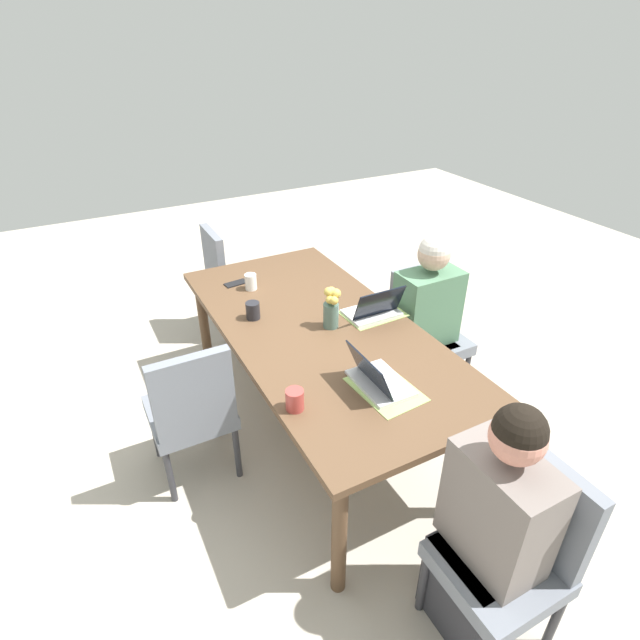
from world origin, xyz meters
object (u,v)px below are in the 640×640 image
at_px(coffee_mug_centre_left, 253,311).
at_px(coffee_mug_near_right, 295,400).
at_px(chair_head_left_right_near, 230,276).
at_px(dining_table, 320,337).
at_px(laptop_head_right_left_mid, 377,379).
at_px(laptop_far_left_near, 374,310).
at_px(phone_black, 236,283).
at_px(person_head_right_left_mid, 491,538).
at_px(chair_head_right_left_mid, 514,547).
at_px(chair_far_left_near, 424,326).
at_px(flower_vase, 331,308).
at_px(chair_near_left_far, 192,408).
at_px(person_far_left_near, 424,330).
at_px(coffee_mug_near_left, 251,282).

bearing_deg(coffee_mug_centre_left, coffee_mug_near_right, -8.60).
bearing_deg(coffee_mug_near_right, chair_head_left_right_near, 170.06).
xyz_separation_m(dining_table, laptop_head_right_left_mid, (0.61, -0.01, 0.11)).
bearing_deg(chair_head_left_right_near, laptop_far_left_near, 16.46).
xyz_separation_m(dining_table, phone_black, (-0.77, -0.24, 0.07)).
height_order(person_head_right_left_mid, laptop_head_right_left_mid, person_head_right_left_mid).
bearing_deg(chair_head_right_left_mid, chair_far_left_near, 154.26).
height_order(chair_head_right_left_mid, phone_black, chair_head_right_left_mid).
distance_m(dining_table, chair_head_left_right_near, 1.44).
bearing_deg(flower_vase, dining_table, -106.71).
bearing_deg(laptop_far_left_near, chair_head_right_left_mid, -9.79).
xyz_separation_m(dining_table, chair_head_right_left_mid, (1.46, 0.10, -0.19)).
relative_size(chair_near_left_far, laptop_far_left_near, 2.81).
relative_size(dining_table, laptop_far_left_near, 6.85).
relative_size(person_head_right_left_mid, chair_head_left_right_near, 1.33).
xyz_separation_m(laptop_head_right_left_mid, coffee_mug_near_right, (-0.04, -0.43, 0.01)).
relative_size(laptop_far_left_near, phone_black, 2.13).
distance_m(flower_vase, laptop_head_right_left_mid, 0.61).
height_order(laptop_far_left_near, phone_black, laptop_far_left_near).
relative_size(laptop_far_left_near, coffee_mug_centre_left, 3.04).
height_order(chair_head_left_right_near, laptop_far_left_near, laptop_far_left_near).
bearing_deg(phone_black, person_head_right_left_mid, -89.67).
relative_size(person_head_right_left_mid, coffee_mug_near_right, 11.59).
bearing_deg(coffee_mug_near_right, phone_black, 171.91).
bearing_deg(chair_head_right_left_mid, coffee_mug_near_right, -148.69).
bearing_deg(phone_black, laptop_head_right_left_mid, -87.21).
height_order(chair_near_left_far, chair_head_left_right_near, same).
xyz_separation_m(chair_far_left_near, chair_head_left_right_near, (-1.38, -0.91, 0.00)).
xyz_separation_m(person_head_right_left_mid, coffee_mug_near_right, (-0.82, -0.46, 0.28)).
xyz_separation_m(chair_head_right_left_mid, person_head_right_left_mid, (-0.06, -0.07, 0.03)).
xyz_separation_m(flower_vase, phone_black, (-0.79, -0.31, -0.12)).
distance_m(chair_near_left_far, laptop_far_left_near, 1.19).
relative_size(person_far_left_near, coffee_mug_near_right, 11.59).
bearing_deg(chair_head_right_left_mid, coffee_mug_near_left, -172.45).
height_order(person_far_left_near, coffee_mug_centre_left, person_far_left_near).
height_order(flower_vase, laptop_far_left_near, flower_vase).
bearing_deg(coffee_mug_near_right, flower_vase, 138.32).
bearing_deg(coffee_mug_near_left, coffee_mug_centre_left, -19.16).
relative_size(person_far_left_near, chair_head_left_right_near, 1.33).
xyz_separation_m(dining_table, person_head_right_left_mid, (1.40, 0.03, -0.16)).
xyz_separation_m(person_head_right_left_mid, coffee_mug_near_left, (-2.05, -0.21, 0.28)).
distance_m(flower_vase, laptop_far_left_near, 0.30).
relative_size(dining_table, chair_head_right_left_mid, 2.43).
height_order(dining_table, chair_head_left_right_near, chair_head_left_right_near).
bearing_deg(dining_table, phone_black, -162.37).
relative_size(dining_table, laptop_head_right_left_mid, 6.85).
height_order(chair_near_left_far, coffee_mug_centre_left, chair_near_left_far).
distance_m(person_head_right_left_mid, coffee_mug_near_right, 0.99).
bearing_deg(phone_black, laptop_far_left_near, -60.30).
distance_m(chair_head_left_right_near, flower_vase, 1.51).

